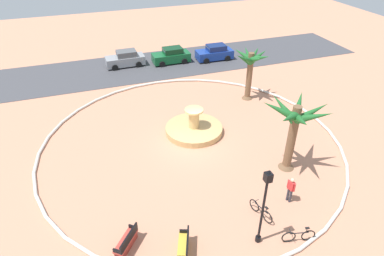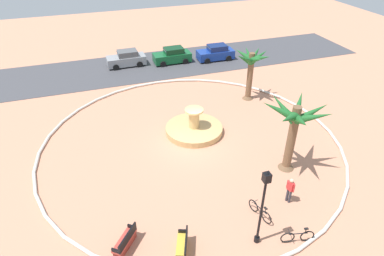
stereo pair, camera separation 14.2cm
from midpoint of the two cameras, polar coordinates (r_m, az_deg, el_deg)
ground_plane at (r=23.55m, az=-0.32°, el=-2.61°), size 80.00×80.00×0.00m
plaza_curb at (r=23.49m, az=-0.32°, el=-2.41°), size 20.94×20.94×0.20m
street_asphalt at (r=36.26m, az=-8.07°, el=10.49°), size 48.00×8.00×0.03m
fountain at (r=24.57m, az=0.17°, el=-0.11°), size 4.23×4.23×1.94m
palm_tree_near_fountain at (r=20.33m, az=17.08°, el=0.93°), size 3.94×3.99×4.74m
palm_tree_by_curb at (r=28.40m, az=9.91°, el=10.81°), size 3.11×3.17×4.43m
bench_east at (r=17.26m, az=-11.44°, el=-18.74°), size 1.39×1.56×1.00m
bench_west at (r=16.78m, az=-1.67°, el=-19.87°), size 1.05×1.67×1.00m
lamppost at (r=15.78m, az=12.02°, el=-12.43°), size 0.32×0.32×4.56m
bicycle_red_frame at (r=18.57m, az=11.53°, el=-13.79°), size 0.58×1.68×0.94m
bicycle_by_lamppost at (r=17.91m, az=17.64°, el=-17.27°), size 1.69×0.55×0.94m
person_cyclist_helmet at (r=19.38m, az=16.40°, el=-9.96°), size 0.29×0.51×1.66m
parked_car_leftmost at (r=36.40m, az=-11.49°, el=11.54°), size 4.02×1.96×1.67m
parked_car_second at (r=36.63m, az=-3.68°, el=12.27°), size 4.02×1.95×1.67m
parked_car_third at (r=37.48m, az=3.80°, el=12.76°), size 4.03×1.98×1.67m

